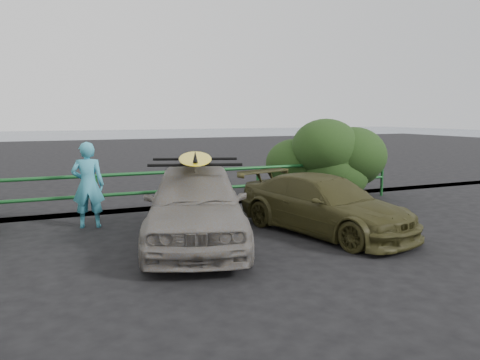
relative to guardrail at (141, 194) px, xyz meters
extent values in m
plane|color=black|center=(0.00, -5.00, -0.52)|extent=(80.00, 80.00, 0.00)
plane|color=slate|center=(0.00, 55.00, -0.52)|extent=(200.00, 200.00, 0.00)
imported|color=slate|center=(0.44, -2.72, 0.22)|extent=(3.00, 4.68, 1.48)
imported|color=#3A3819|center=(3.04, -2.98, 0.05)|extent=(2.59, 4.22, 1.14)
imported|color=#3FA2BD|center=(-1.22, -0.64, 0.38)|extent=(0.73, 0.56, 1.80)
ellipsoid|color=yellow|center=(0.44, -2.72, 1.06)|extent=(1.42, 2.85, 0.08)
camera|label=1|loc=(-2.14, -10.70, 1.83)|focal=35.00mm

